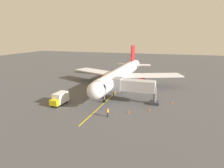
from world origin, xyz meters
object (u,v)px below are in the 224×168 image
ground_crew_wing_walker (103,93)px  safety_cone_nose_left (172,103)px  airplane (121,74)px  safety_cone_nose_right (61,93)px  jet_bridge (130,86)px  ground_crew_loader (114,92)px  safety_cone_wing_starboard (129,112)px  safety_cone_wing_port (149,110)px  ground_crew_marshaller (108,112)px  box_truck_near_nose (60,98)px

ground_crew_wing_walker → safety_cone_nose_left: (-16.71, 0.70, -0.61)m
airplane → safety_cone_nose_right: airplane is taller
jet_bridge → ground_crew_loader: jet_bridge is taller
safety_cone_nose_left → safety_cone_wing_starboard: same height
safety_cone_nose_left → safety_cone_wing_port: size_ratio=1.00×
jet_bridge → ground_crew_loader: size_ratio=6.69×
jet_bridge → ground_crew_wing_walker: bearing=-15.2°
ground_crew_loader → safety_cone_wing_port: bearing=143.1°
ground_crew_wing_walker → safety_cone_wing_port: size_ratio=3.11×
ground_crew_loader → safety_cone_nose_left: (-14.21, 1.59, -0.61)m
jet_bridge → ground_crew_marshaller: size_ratio=6.69×
safety_cone_nose_left → safety_cone_nose_right: (27.59, 1.09, 0.00)m
ground_crew_marshaller → box_truck_near_nose: size_ratio=0.36×
airplane → jet_bridge: airplane is taller
ground_crew_marshaller → safety_cone_nose_right: 18.89m
ground_crew_wing_walker → safety_cone_wing_starboard: (-8.54, 8.81, -0.61)m
safety_cone_nose_right → safety_cone_wing_starboard: bearing=160.1°
jet_bridge → ground_crew_wing_walker: size_ratio=6.69×
box_truck_near_nose → jet_bridge: bearing=-155.4°
ground_crew_wing_walker → safety_cone_wing_starboard: size_ratio=3.11×
safety_cone_nose_right → box_truck_near_nose: bearing=119.4°
safety_cone_nose_right → safety_cone_wing_port: (-23.17, 4.67, 0.00)m
ground_crew_loader → box_truck_near_nose: bearing=44.7°
ground_crew_loader → safety_cone_nose_right: (13.38, 2.68, -0.61)m
safety_cone_wing_port → ground_crew_wing_walker: bearing=-27.8°
jet_bridge → safety_cone_nose_left: size_ratio=20.79×
ground_crew_marshaller → safety_cone_wing_starboard: (-3.36, -2.91, -0.61)m
box_truck_near_nose → safety_cone_wing_port: bearing=-173.8°
jet_bridge → box_truck_near_nose: size_ratio=2.42×
ground_crew_wing_walker → safety_cone_nose_right: (10.88, 1.80, -0.61)m
ground_crew_loader → safety_cone_nose_right: bearing=11.3°
ground_crew_loader → safety_cone_nose_right: 13.65m
box_truck_near_nose → ground_crew_loader: bearing=-135.3°
ground_crew_marshaller → safety_cone_wing_starboard: 4.49m
jet_bridge → ground_crew_loader: 6.30m
box_truck_near_nose → safety_cone_wing_starboard: size_ratio=8.58×
ground_crew_wing_walker → ground_crew_loader: bearing=-160.5°
jet_bridge → safety_cone_nose_right: size_ratio=20.79×
ground_crew_marshaller → safety_cone_wing_port: size_ratio=3.11×
ground_crew_wing_walker → box_truck_near_nose: (7.06, 8.57, 0.50)m
ground_crew_marshaller → box_truck_near_nose: 12.65m
jet_bridge → safety_cone_wing_port: (-4.98, 4.49, -3.49)m
safety_cone_wing_starboard → airplane: bearing=-70.8°
safety_cone_nose_right → safety_cone_wing_starboard: size_ratio=1.00×
box_truck_near_nose → safety_cone_wing_port: box_truck_near_nose is taller
airplane → ground_crew_wing_walker: size_ratio=23.55×
ground_crew_loader → safety_cone_wing_port: ground_crew_loader is taller
airplane → ground_crew_marshaller: (-2.98, 21.14, -3.12)m
ground_crew_wing_walker → safety_cone_wing_port: (-12.29, 6.47, -0.61)m
ground_crew_marshaller → safety_cone_nose_right: (16.06, -9.93, -0.61)m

